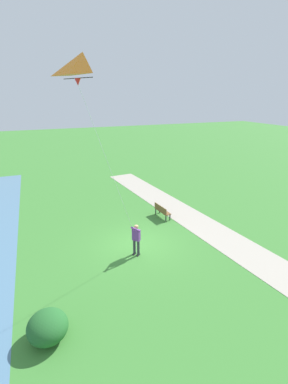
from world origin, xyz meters
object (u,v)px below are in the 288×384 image
flying_kite (83,71)px  lakeside_shrub (48,327)px  park_bench_near_walkway (162,210)px  person_kite_flyer (136,237)px

flying_kite → lakeside_shrub: (2.11, 1.56, -8.18)m
park_bench_near_walkway → lakeside_shrub: lakeside_shrub is taller
flying_kite → lakeside_shrub: 8.59m
person_kite_flyer → park_bench_near_walkway: size_ratio=1.19×
lakeside_shrub → flying_kite: bearing=-143.6°
flying_kite → lakeside_shrub: flying_kite is taller
person_kite_flyer → park_bench_near_walkway: bearing=-131.4°
flying_kite → park_bench_near_walkway: bearing=-134.4°
lakeside_shrub → park_bench_near_walkway: bearing=-136.6°
person_kite_flyer → flying_kite: bearing=41.1°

